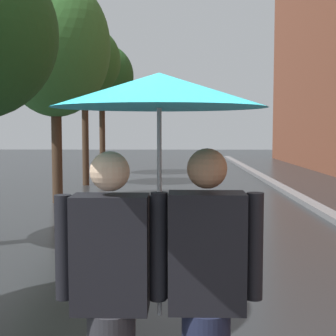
# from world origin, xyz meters

# --- Properties ---
(kerb_strip) EXTENTS (0.30, 36.00, 0.12)m
(kerb_strip) POSITION_xyz_m (3.20, 10.00, 0.06)
(kerb_strip) COLOR slate
(kerb_strip) RESTS_ON ground
(street_tree_2) EXTENTS (2.63, 2.63, 5.40)m
(street_tree_2) POSITION_xyz_m (-2.78, 9.60, 3.72)
(street_tree_2) COLOR #473323
(street_tree_2) RESTS_ON ground
(street_tree_3) EXTENTS (2.27, 2.27, 5.03)m
(street_tree_3) POSITION_xyz_m (-2.77, 13.33, 3.86)
(street_tree_3) COLOR #473323
(street_tree_3) RESTS_ON ground
(street_tree_4) EXTENTS (2.48, 2.48, 5.08)m
(street_tree_4) POSITION_xyz_m (-2.79, 17.04, 3.80)
(street_tree_4) COLOR #473323
(street_tree_4) RESTS_ON ground
(couple_under_umbrella) EXTENTS (1.12, 1.12, 2.08)m
(couple_under_umbrella) POSITION_xyz_m (-0.00, 0.35, 1.39)
(couple_under_umbrella) COLOR #2D2D33
(couple_under_umbrella) RESTS_ON ground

